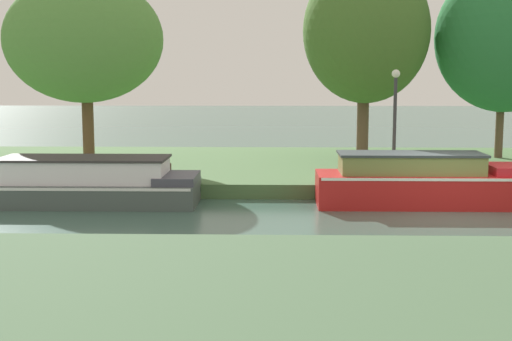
% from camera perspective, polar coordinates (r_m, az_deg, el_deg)
% --- Properties ---
extents(ground_plane, '(120.00, 120.00, 0.00)m').
position_cam_1_polar(ground_plane, '(17.73, 15.85, -3.46)').
color(ground_plane, '#3D5E52').
extents(riverbank_far, '(72.00, 10.00, 0.40)m').
position_cam_1_polar(riverbank_far, '(24.45, 11.84, 0.17)').
color(riverbank_far, '#496C3F').
rests_on(riverbank_far, ground_plane).
extents(red_barge, '(5.37, 1.70, 1.37)m').
position_cam_1_polar(red_barge, '(18.64, 13.21, -0.92)').
color(red_barge, red).
rests_on(red_barge, ground_plane).
extents(slate_narrowboat, '(5.48, 2.07, 1.24)m').
position_cam_1_polar(slate_narrowboat, '(18.87, -13.08, -1.02)').
color(slate_narrowboat, '#485351').
rests_on(slate_narrowboat, ground_plane).
extents(willow_tree_left, '(5.48, 3.35, 6.28)m').
position_cam_1_polar(willow_tree_left, '(24.95, -13.83, 10.21)').
color(willow_tree_left, brown).
rests_on(willow_tree_left, riverbank_far).
extents(willow_tree_centre, '(4.41, 4.45, 6.98)m').
position_cam_1_polar(willow_tree_centre, '(25.29, 8.89, 11.06)').
color(willow_tree_centre, brown).
rests_on(willow_tree_centre, riverbank_far).
extents(willow_tree_right, '(4.94, 3.43, 6.81)m').
position_cam_1_polar(willow_tree_right, '(26.41, 19.56, 10.06)').
color(willow_tree_right, brown).
rests_on(willow_tree_right, riverbank_far).
extents(lamp_post, '(0.24, 0.24, 3.11)m').
position_cam_1_polar(lamp_post, '(20.63, 11.17, 4.78)').
color(lamp_post, '#333338').
rests_on(lamp_post, riverbank_far).
extents(mooring_post_near, '(0.19, 0.19, 0.54)m').
position_cam_1_polar(mooring_post_near, '(19.59, -7.12, -0.20)').
color(mooring_post_near, brown).
rests_on(mooring_post_near, riverbank_far).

